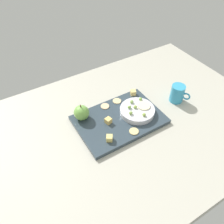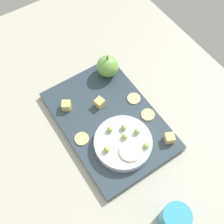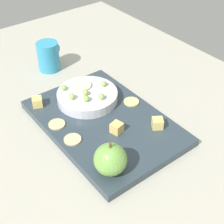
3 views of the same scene
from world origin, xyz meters
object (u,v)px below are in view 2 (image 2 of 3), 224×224
(serving_dish, at_px, (123,143))
(apple_whole, at_px, (108,66))
(grape_4, at_px, (124,128))
(cheese_cube_2, at_px, (170,138))
(grape_5, at_px, (137,131))
(grape_2, at_px, (110,130))
(cheese_cube_1, at_px, (100,103))
(grape_3, at_px, (107,149))
(cup, at_px, (174,220))
(grape_0, at_px, (125,136))
(cheese_cube_0, at_px, (66,105))
(grape_1, at_px, (146,146))
(cracker_2, at_px, (148,115))
(cracker_1, at_px, (82,139))
(apple_slice_0, at_px, (130,151))
(cracker_0, at_px, (134,98))
(platter, at_px, (109,120))

(serving_dish, distance_m, apple_whole, 0.26)
(grape_4, bearing_deg, cheese_cube_2, 46.73)
(grape_4, distance_m, grape_5, 0.04)
(grape_5, bearing_deg, serving_dish, -89.83)
(grape_4, bearing_deg, grape_2, -111.40)
(apple_whole, xyz_separation_m, cheese_cube_1, (0.09, -0.09, -0.02))
(grape_3, bearing_deg, cup, 9.18)
(grape_0, bearing_deg, grape_4, 151.58)
(cheese_cube_0, distance_m, grape_1, 0.27)
(apple_whole, height_order, grape_3, apple_whole)
(serving_dish, height_order, grape_1, grape_1)
(grape_4, height_order, cup, cup)
(cheese_cube_0, bearing_deg, grape_1, 25.36)
(cheese_cube_2, relative_size, cup, 0.27)
(grape_5, xyz_separation_m, cup, (0.23, -0.06, -0.01))
(grape_4, bearing_deg, cracker_2, 94.59)
(cheese_cube_0, bearing_deg, cheese_cube_2, 36.87)
(grape_0, bearing_deg, cracker_1, -126.93)
(serving_dish, distance_m, apple_slice_0, 0.04)
(apple_whole, xyz_separation_m, grape_5, (0.23, -0.06, -0.00))
(grape_0, xyz_separation_m, grape_4, (-0.02, 0.01, 0.00))
(grape_0, distance_m, grape_2, 0.04)
(grape_0, bearing_deg, grape_1, 31.14)
(apple_whole, height_order, grape_1, apple_whole)
(serving_dish, xyz_separation_m, grape_2, (-0.04, -0.01, 0.02))
(cracker_0, height_order, grape_1, grape_1)
(platter, distance_m, cheese_cube_1, 0.06)
(grape_2, relative_size, grape_5, 1.00)
(cracker_1, bearing_deg, cup, 13.14)
(grape_0, height_order, grape_3, same)
(cracker_1, height_order, grape_5, grape_5)
(grape_2, distance_m, grape_5, 0.07)
(grape_1, bearing_deg, apple_slice_0, -106.30)
(platter, bearing_deg, grape_1, 12.06)
(platter, xyz_separation_m, cheese_cube_1, (-0.06, 0.00, 0.02))
(grape_1, bearing_deg, grape_2, -149.05)
(grape_5, relative_size, cup, 0.18)
(platter, distance_m, grape_1, 0.15)
(apple_whole, xyz_separation_m, cup, (0.47, -0.12, -0.01))
(cheese_cube_1, relative_size, cracker_2, 0.61)
(cheese_cube_2, xyz_separation_m, grape_1, (-0.01, -0.08, 0.02))
(cracker_1, xyz_separation_m, cup, (0.31, 0.07, 0.02))
(serving_dish, distance_m, cracker_2, 0.12)
(serving_dish, relative_size, cheese_cube_1, 6.39)
(grape_5, bearing_deg, grape_2, -126.39)
(grape_3, bearing_deg, grape_4, 110.74)
(grape_4, relative_size, grape_5, 1.00)
(grape_1, bearing_deg, grape_5, 174.59)
(cheese_cube_2, height_order, grape_0, grape_0)
(cheese_cube_2, bearing_deg, grape_1, -98.85)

